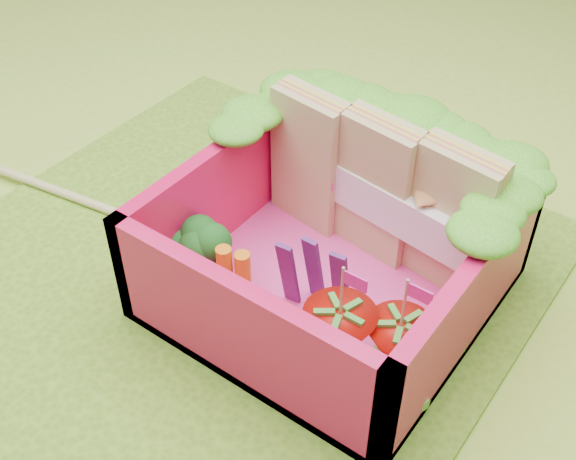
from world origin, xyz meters
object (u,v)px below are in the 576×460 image
Objects in this scene: strawberry_left at (339,338)px; chopsticks at (87,202)px; broccoli at (198,250)px; sandwich_stack at (378,188)px; strawberry_right at (398,347)px; bento_box at (333,247)px.

strawberry_left is 0.25× the size of chopsticks.
broccoli is 0.89m from chopsticks.
chopsticks is at bearing 175.36° from strawberry_left.
sandwich_stack is 0.84m from broccoli.
broccoli is at bearing 176.97° from strawberry_left.
strawberry_right reaches higher than chopsticks.
sandwich_stack is (0.00, 0.35, 0.10)m from bento_box.
strawberry_right is at bearing -28.06° from bento_box.
strawberry_right is at bearing 27.09° from strawberry_left.
strawberry_left reaches higher than broccoli.
broccoli is 0.16× the size of chopsticks.
bento_box is at bearing 32.25° from broccoli.
sandwich_stack is 3.55× the size of broccoli.
bento_box is 0.36m from sandwich_stack.
sandwich_stack is at bearing 110.21° from strawberry_left.
chopsticks is at bearing -170.77° from bento_box.
strawberry_right reaches higher than bento_box.
sandwich_stack is 2.42× the size of strawberry_right.
strawberry_right is at bearing -52.33° from sandwich_stack.
bento_box is at bearing 151.94° from strawberry_right.
strawberry_left reaches higher than chopsticks.
sandwich_stack reaches higher than strawberry_right.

